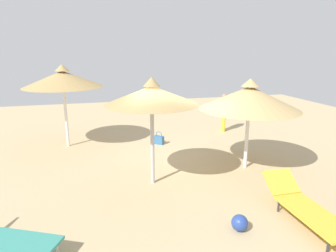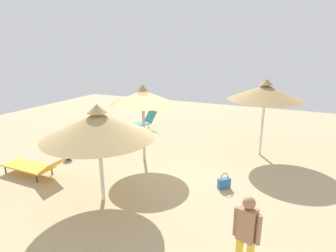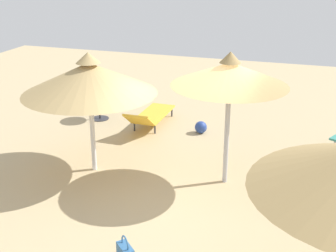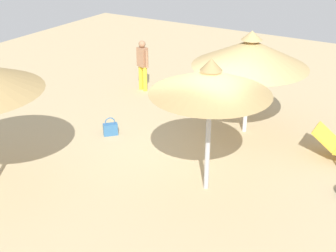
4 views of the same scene
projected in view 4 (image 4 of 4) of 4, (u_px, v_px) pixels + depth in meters
name	position (u px, v px, depth m)	size (l,w,h in m)	color
ground	(197.00, 168.00, 9.91)	(24.00, 24.00, 0.10)	tan
parasol_umbrella_front	(211.00, 82.00, 8.12)	(2.30, 2.30, 2.74)	#B2B2B7
parasol_umbrella_near_right	(251.00, 53.00, 10.56)	(2.81, 2.81, 2.60)	white
person_standing_far_right	(143.00, 62.00, 13.70)	(0.28, 0.47, 1.59)	yellow
handbag	(110.00, 129.00, 11.20)	(0.37, 0.37, 0.48)	#336699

